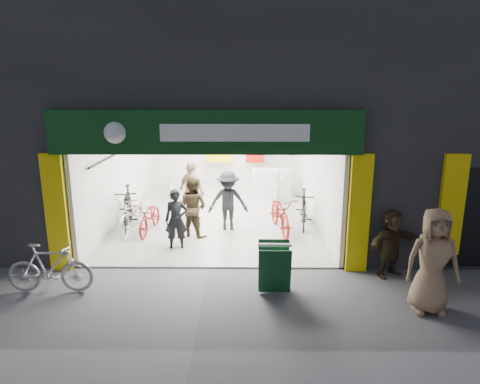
{
  "coord_description": "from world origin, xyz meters",
  "views": [
    {
      "loc": [
        0.79,
        -8.83,
        3.97
      ],
      "look_at": [
        0.69,
        1.5,
        1.39
      ],
      "focal_mm": 32.0,
      "sensor_mm": 36.0,
      "label": 1
    }
  ],
  "objects_px": {
    "bike_right_front": "(304,209)",
    "sandwich_board": "(274,266)",
    "parked_bike": "(50,268)",
    "pedestrian_near": "(433,261)",
    "bike_left_front": "(132,213)"
  },
  "relations": [
    {
      "from": "bike_right_front",
      "to": "sandwich_board",
      "type": "height_order",
      "value": "bike_right_front"
    },
    {
      "from": "bike_left_front",
      "to": "bike_right_front",
      "type": "relative_size",
      "value": 1.16
    },
    {
      "from": "bike_right_front",
      "to": "sandwich_board",
      "type": "distance_m",
      "value": 4.14
    },
    {
      "from": "bike_right_front",
      "to": "pedestrian_near",
      "type": "height_order",
      "value": "pedestrian_near"
    },
    {
      "from": "bike_right_front",
      "to": "sandwich_board",
      "type": "relative_size",
      "value": 1.84
    },
    {
      "from": "parked_bike",
      "to": "bike_right_front",
      "type": "bearing_deg",
      "value": -54.38
    },
    {
      "from": "bike_right_front",
      "to": "parked_bike",
      "type": "relative_size",
      "value": 1.06
    },
    {
      "from": "bike_left_front",
      "to": "parked_bike",
      "type": "height_order",
      "value": "bike_left_front"
    },
    {
      "from": "bike_right_front",
      "to": "sandwich_board",
      "type": "xyz_separation_m",
      "value": [
        -1.11,
        -3.99,
        -0.0
      ]
    },
    {
      "from": "parked_bike",
      "to": "pedestrian_near",
      "type": "relative_size",
      "value": 0.87
    },
    {
      "from": "pedestrian_near",
      "to": "bike_right_front",
      "type": "bearing_deg",
      "value": 112.45
    },
    {
      "from": "bike_left_front",
      "to": "bike_right_front",
      "type": "height_order",
      "value": "bike_left_front"
    },
    {
      "from": "sandwich_board",
      "to": "bike_left_front",
      "type": "bearing_deg",
      "value": 136.99
    },
    {
      "from": "pedestrian_near",
      "to": "sandwich_board",
      "type": "relative_size",
      "value": 2.0
    },
    {
      "from": "bike_right_front",
      "to": "parked_bike",
      "type": "bearing_deg",
      "value": -136.58
    }
  ]
}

